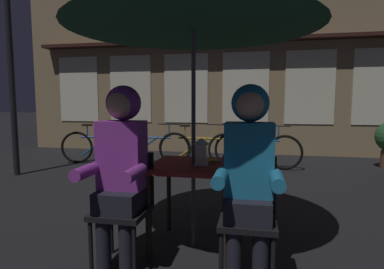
# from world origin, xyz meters

# --- Properties ---
(ground_plane) EXTENTS (60.00, 60.00, 0.00)m
(ground_plane) POSITION_xyz_m (0.00, 0.00, 0.00)
(ground_plane) COLOR black
(cafe_table) EXTENTS (0.72, 0.72, 0.74)m
(cafe_table) POSITION_xyz_m (0.00, 0.00, 0.64)
(cafe_table) COLOR maroon
(cafe_table) RESTS_ON ground_plane
(patio_umbrella) EXTENTS (2.10, 2.10, 2.31)m
(patio_umbrella) POSITION_xyz_m (0.00, 0.00, 2.06)
(patio_umbrella) COLOR #4C4C51
(patio_umbrella) RESTS_ON ground_plane
(lantern) EXTENTS (0.11, 0.11, 0.23)m
(lantern) POSITION_xyz_m (0.08, -0.04, 0.86)
(lantern) COLOR white
(lantern) RESTS_ON cafe_table
(chair_left) EXTENTS (0.40, 0.40, 0.87)m
(chair_left) POSITION_xyz_m (-0.48, -0.37, 0.49)
(chair_left) COLOR black
(chair_left) RESTS_ON ground_plane
(chair_right) EXTENTS (0.40, 0.40, 0.87)m
(chair_right) POSITION_xyz_m (0.48, -0.37, 0.49)
(chair_right) COLOR black
(chair_right) RESTS_ON ground_plane
(person_left_hooded) EXTENTS (0.45, 0.56, 1.40)m
(person_left_hooded) POSITION_xyz_m (-0.48, -0.43, 0.85)
(person_left_hooded) COLOR black
(person_left_hooded) RESTS_ON ground_plane
(person_right_hooded) EXTENTS (0.45, 0.56, 1.40)m
(person_right_hooded) POSITION_xyz_m (0.48, -0.43, 0.85)
(person_right_hooded) COLOR black
(person_right_hooded) RESTS_ON ground_plane
(shopfront_building) EXTENTS (10.00, 0.93, 6.20)m
(shopfront_building) POSITION_xyz_m (-0.46, 5.40, 3.09)
(shopfront_building) COLOR #937A56
(shopfront_building) RESTS_ON ground_plane
(street_lamp) EXTENTS (0.32, 0.32, 3.88)m
(street_lamp) POSITION_xyz_m (-3.55, 2.06, 2.71)
(street_lamp) COLOR black
(street_lamp) RESTS_ON ground_plane
(bicycle_nearest) EXTENTS (1.65, 0.42, 0.84)m
(bicycle_nearest) POSITION_xyz_m (-2.60, 3.34, 0.35)
(bicycle_nearest) COLOR black
(bicycle_nearest) RESTS_ON ground_plane
(bicycle_second) EXTENTS (1.68, 0.17, 0.84)m
(bicycle_second) POSITION_xyz_m (-1.57, 3.42, 0.35)
(bicycle_second) COLOR black
(bicycle_second) RESTS_ON ground_plane
(bicycle_third) EXTENTS (1.68, 0.08, 0.84)m
(bicycle_third) POSITION_xyz_m (-0.58, 3.51, 0.35)
(bicycle_third) COLOR black
(bicycle_third) RESTS_ON ground_plane
(bicycle_fourth) EXTENTS (1.68, 0.24, 0.84)m
(bicycle_fourth) POSITION_xyz_m (0.56, 3.46, 0.35)
(bicycle_fourth) COLOR black
(bicycle_fourth) RESTS_ON ground_plane
(book) EXTENTS (0.24, 0.20, 0.02)m
(book) POSITION_xyz_m (0.11, 0.09, 0.75)
(book) COLOR olive
(book) RESTS_ON cafe_table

